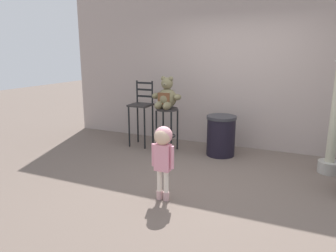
{
  "coord_description": "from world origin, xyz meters",
  "views": [
    {
      "loc": [
        1.17,
        -4.09,
        1.81
      ],
      "look_at": [
        -0.74,
        0.2,
        0.68
      ],
      "focal_mm": 33.69,
      "sensor_mm": 36.0,
      "label": 1
    }
  ],
  "objects_px": {
    "child_walking": "(163,147)",
    "bar_chair_empty": "(141,109)",
    "bar_stool_with_teddy": "(167,120)",
    "trash_bin": "(221,135)",
    "teddy_bear": "(166,97)"
  },
  "relations": [
    {
      "from": "trash_bin",
      "to": "bar_chair_empty",
      "type": "distance_m",
      "value": 1.61
    },
    {
      "from": "bar_chair_empty",
      "to": "child_walking",
      "type": "bearing_deg",
      "value": -55.04
    },
    {
      "from": "child_walking",
      "to": "teddy_bear",
      "type": "bearing_deg",
      "value": -154.91
    },
    {
      "from": "teddy_bear",
      "to": "bar_chair_empty",
      "type": "relative_size",
      "value": 0.46
    },
    {
      "from": "bar_chair_empty",
      "to": "teddy_bear",
      "type": "bearing_deg",
      "value": -14.18
    },
    {
      "from": "bar_stool_with_teddy",
      "to": "bar_chair_empty",
      "type": "xyz_separation_m",
      "value": [
        -0.6,
        0.12,
        0.15
      ]
    },
    {
      "from": "child_walking",
      "to": "trash_bin",
      "type": "xyz_separation_m",
      "value": [
        0.2,
        1.98,
        -0.32
      ]
    },
    {
      "from": "bar_stool_with_teddy",
      "to": "bar_chair_empty",
      "type": "distance_m",
      "value": 0.63
    },
    {
      "from": "bar_stool_with_teddy",
      "to": "trash_bin",
      "type": "bearing_deg",
      "value": 8.61
    },
    {
      "from": "teddy_bear",
      "to": "trash_bin",
      "type": "relative_size",
      "value": 0.8
    },
    {
      "from": "bar_stool_with_teddy",
      "to": "teddy_bear",
      "type": "xyz_separation_m",
      "value": [
        0.0,
        -0.03,
        0.44
      ]
    },
    {
      "from": "bar_chair_empty",
      "to": "trash_bin",
      "type": "bearing_deg",
      "value": 0.93
    },
    {
      "from": "child_walking",
      "to": "bar_chair_empty",
      "type": "xyz_separation_m",
      "value": [
        -1.37,
        1.95,
        0.04
      ]
    },
    {
      "from": "child_walking",
      "to": "bar_chair_empty",
      "type": "height_order",
      "value": "bar_chair_empty"
    },
    {
      "from": "teddy_bear",
      "to": "bar_chair_empty",
      "type": "xyz_separation_m",
      "value": [
        -0.6,
        0.15,
        -0.29
      ]
    }
  ]
}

